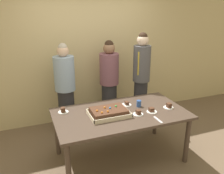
# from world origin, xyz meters

# --- Properties ---
(ground_plane) EXTENTS (12.00, 12.00, 0.00)m
(ground_plane) POSITION_xyz_m (0.00, 0.00, 0.00)
(ground_plane) COLOR brown
(interior_back_panel) EXTENTS (8.00, 0.12, 3.00)m
(interior_back_panel) POSITION_xyz_m (0.00, 1.60, 1.50)
(interior_back_panel) COLOR #CCB784
(interior_back_panel) RESTS_ON ground_plane
(party_table) EXTENTS (1.90, 1.04, 0.76)m
(party_table) POSITION_xyz_m (0.00, 0.00, 0.68)
(party_table) COLOR #47382D
(party_table) RESTS_ON ground_plane
(sheet_cake) EXTENTS (0.55, 0.40, 0.12)m
(sheet_cake) POSITION_xyz_m (-0.19, -0.02, 0.81)
(sheet_cake) COLOR beige
(sheet_cake) RESTS_ON party_table
(plated_slice_near_left) EXTENTS (0.15, 0.15, 0.06)m
(plated_slice_near_left) POSITION_xyz_m (0.19, 0.21, 0.78)
(plated_slice_near_left) COLOR white
(plated_slice_near_left) RESTS_ON party_table
(plated_slice_near_right) EXTENTS (0.15, 0.15, 0.08)m
(plated_slice_near_right) POSITION_xyz_m (-0.77, 0.30, 0.79)
(plated_slice_near_right) COLOR white
(plated_slice_near_right) RESTS_ON party_table
(plated_slice_far_left) EXTENTS (0.15, 0.15, 0.07)m
(plated_slice_far_left) POSITION_xyz_m (0.20, -0.15, 0.78)
(plated_slice_far_left) COLOR white
(plated_slice_far_left) RESTS_ON party_table
(plated_slice_far_right) EXTENTS (0.15, 0.15, 0.08)m
(plated_slice_far_right) POSITION_xyz_m (0.73, -0.11, 0.79)
(plated_slice_far_right) COLOR white
(plated_slice_far_right) RESTS_ON party_table
(plated_slice_center_front) EXTENTS (0.15, 0.15, 0.07)m
(plated_slice_center_front) POSITION_xyz_m (0.42, -0.15, 0.78)
(plated_slice_center_front) COLOR white
(plated_slice_center_front) RESTS_ON party_table
(drink_cup_nearest) EXTENTS (0.07, 0.07, 0.10)m
(drink_cup_nearest) POSITION_xyz_m (0.34, 0.09, 0.81)
(drink_cup_nearest) COLOR #2D5199
(drink_cup_nearest) RESTS_ON party_table
(cake_server_utensil) EXTENTS (0.03, 0.20, 0.01)m
(cake_server_utensil) POSITION_xyz_m (0.38, -0.39, 0.76)
(cake_server_utensil) COLOR silver
(cake_server_utensil) RESTS_ON party_table
(person_serving_front) EXTENTS (0.36, 0.36, 1.63)m
(person_serving_front) POSITION_xyz_m (0.25, 1.15, 0.84)
(person_serving_front) COLOR #28282D
(person_serving_front) RESTS_ON ground_plane
(person_green_shirt_behind) EXTENTS (0.36, 0.36, 1.63)m
(person_green_shirt_behind) POSITION_xyz_m (-0.58, 1.12, 0.84)
(person_green_shirt_behind) COLOR #28282D
(person_green_shirt_behind) RESTS_ON ground_plane
(person_striped_tie_right) EXTENTS (0.31, 0.31, 1.78)m
(person_striped_tie_right) POSITION_xyz_m (0.76, 0.84, 0.94)
(person_striped_tie_right) COLOR #28282D
(person_striped_tie_right) RESTS_ON ground_plane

